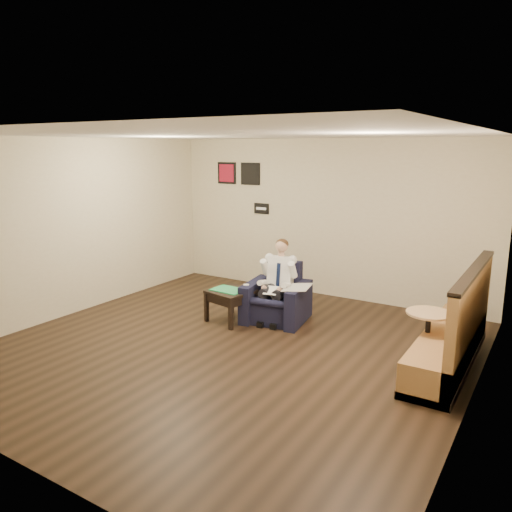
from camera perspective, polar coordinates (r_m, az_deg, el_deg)
The scene contains 19 objects.
ground at distance 6.83m, azimuth -3.12°, elevation -10.48°, with size 6.00×6.00×0.00m, color black.
wall_back at distance 9.01m, azimuth 7.79°, elevation 4.26°, with size 6.00×0.02×2.80m, color beige.
wall_front at distance 4.40m, azimuth -26.44°, elevation -5.47°, with size 6.00×0.02×2.80m, color beige.
wall_left at distance 8.48m, azimuth -20.12°, elevation 3.12°, with size 0.02×6.00×2.80m, color beige.
wall_right at distance 5.33m, azimuth 24.18°, elevation -2.29°, with size 0.02×6.00×2.80m, color beige.
ceiling at distance 6.30m, azimuth -3.42°, elevation 13.70°, with size 6.00×6.00×0.02m, color white.
seating_sign at distance 9.58m, azimuth 0.63°, elevation 5.45°, with size 0.32×0.02×0.20m, color black.
art_print_left at distance 9.96m, azimuth -3.35°, elevation 9.45°, with size 0.42×0.03×0.42m, color #A6142E.
art_print_right at distance 9.65m, azimuth -0.64°, elevation 9.38°, with size 0.42×0.03×0.42m, color black.
armchair at distance 7.74m, azimuth 2.34°, elevation -4.26°, with size 0.90×0.90×0.88m, color black.
seated_man at distance 7.59m, azimuth 2.05°, elevation -3.32°, with size 0.57×0.86×1.20m, color white, non-canonical shape.
lap_papers at distance 7.53m, azimuth 1.79°, elevation -3.95°, with size 0.20×0.29×0.01m, color white.
newspaper at distance 7.50m, azimuth 4.73°, elevation -3.59°, with size 0.38×0.48×0.01m, color silver.
side_table at distance 7.76m, azimuth -2.86°, elevation -5.69°, with size 0.61×0.61×0.50m, color black.
green_folder at distance 7.69m, azimuth -3.17°, elevation -3.87°, with size 0.50×0.35×0.01m, color #23B060.
coffee_mug at distance 7.63m, azimuth -1.13°, elevation -3.64°, with size 0.09×0.09×0.10m, color white.
smartphone at distance 7.77m, azimuth -1.66°, elevation -3.71°, with size 0.15×0.08×0.01m, color black.
banquette at distance 6.57m, azimuth 21.28°, elevation -6.53°, with size 0.58×2.42×1.24m, color #9E6E3D.
cafe_table at distance 6.59m, azimuth 18.97°, elevation -8.87°, with size 0.55×0.55×0.68m, color tan.
Camera 1 is at (3.63, -5.15, 2.64)m, focal length 35.00 mm.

